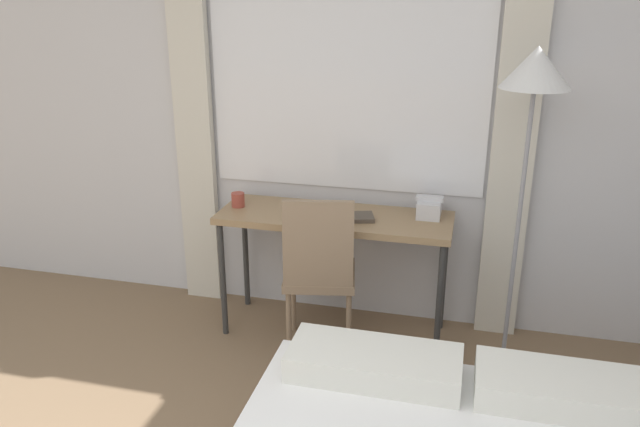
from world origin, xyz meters
The scene contains 7 objects.
wall_back_with_window centered at (0.02, 2.88, 1.35)m, with size 5.31×0.13×2.70m.
desk centered at (0.17, 2.56, 0.70)m, with size 1.36×0.47×0.77m.
desk_chair centered at (0.14, 2.30, 0.55)m, with size 0.47×0.47×0.98m.
standing_lamp centered at (1.19, 2.43, 1.52)m, with size 0.34×0.34×1.76m.
telephone centered at (0.71, 2.68, 0.82)m, with size 0.15×0.19×0.12m.
book centered at (0.30, 2.52, 0.78)m, with size 0.25×0.20×0.02m.
mug centered at (-0.43, 2.56, 0.81)m, with size 0.08×0.08×0.09m.
Camera 1 is at (0.92, -0.77, 2.02)m, focal length 35.00 mm.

